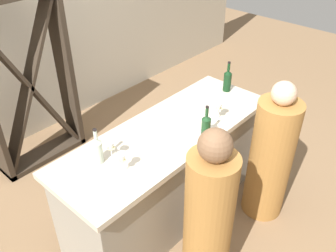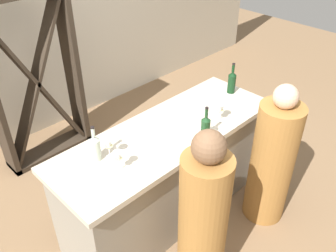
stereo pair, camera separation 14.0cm
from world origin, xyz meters
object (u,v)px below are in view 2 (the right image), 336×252
wine_rack (35,82)px  wine_glass_near_right (109,145)px  wine_bottle_second_left_olive_green (206,127)px  wine_glass_near_left (220,109)px  wine_glass_near_center (119,158)px  wine_bottle_leftmost_clear_pale (95,147)px  person_center_guest (272,161)px  person_left_guest (203,222)px  wine_bottle_center_dark_green (232,82)px

wine_rack → wine_glass_near_right: bearing=-97.5°
wine_bottle_second_left_olive_green → wine_glass_near_left: bearing=15.9°
wine_rack → wine_glass_near_center: 1.78m
wine_glass_near_right → wine_glass_near_center: bearing=-104.0°
wine_bottle_leftmost_clear_pale → person_center_guest: bearing=-30.9°
wine_glass_near_left → wine_bottle_leftmost_clear_pale: bearing=163.5°
wine_bottle_leftmost_clear_pale → wine_glass_near_left: wine_bottle_leftmost_clear_pale is taller
wine_glass_near_left → wine_glass_near_right: (-0.99, 0.27, 0.00)m
wine_bottle_leftmost_clear_pale → wine_glass_near_right: bearing=-30.7°
person_left_guest → wine_glass_near_right: bearing=0.2°
wine_glass_near_right → person_left_guest: (0.22, -0.77, -0.40)m
wine_bottle_center_dark_green → wine_glass_near_left: bearing=-153.5°
wine_glass_near_right → person_center_guest: (1.21, -0.73, -0.44)m
wine_glass_near_left → person_center_guest: size_ratio=0.12×
wine_bottle_leftmost_clear_pale → person_left_guest: bearing=-69.4°
wine_bottle_second_left_olive_green → wine_glass_near_center: wine_bottle_second_left_olive_green is taller
wine_glass_near_left → person_left_guest: (-0.77, -0.50, -0.40)m
wine_glass_near_center → person_center_guest: (1.26, -0.55, -0.45)m
wine_bottle_second_left_olive_green → person_center_guest: person_center_guest is taller
wine_rack → wine_bottle_leftmost_clear_pale: wine_rack is taller
wine_glass_near_right → person_left_guest: bearing=-74.0°
wine_bottle_second_left_olive_green → wine_bottle_center_dark_green: 0.84m
wine_rack → wine_bottle_second_left_olive_green: (0.49, -1.94, 0.13)m
wine_bottle_leftmost_clear_pale → wine_rack: bearing=79.1°
person_left_guest → person_center_guest: person_left_guest is taller
wine_glass_near_center → wine_glass_near_right: wine_glass_near_center is taller
wine_bottle_second_left_olive_green → person_center_guest: bearing=-36.3°
wine_bottle_second_left_olive_green → wine_glass_near_left: wine_bottle_second_left_olive_green is taller
wine_bottle_leftmost_clear_pale → wine_glass_near_left: 1.13m
wine_bottle_leftmost_clear_pale → wine_glass_near_right: size_ratio=1.76×
wine_bottle_center_dark_green → person_center_guest: (-0.26, -0.70, -0.44)m
wine_bottle_leftmost_clear_pale → wine_glass_near_center: (0.04, -0.22, 0.01)m
person_left_guest → wine_glass_near_left: bearing=-73.0°
wine_bottle_leftmost_clear_pale → wine_bottle_center_dark_green: 1.56m
wine_bottle_second_left_olive_green → wine_glass_near_right: (-0.70, 0.35, 0.00)m
wine_bottle_center_dark_green → wine_glass_near_right: bearing=178.9°
wine_bottle_center_dark_green → wine_glass_near_center: 1.52m
wine_rack → person_center_guest: bearing=-66.5°
wine_rack → person_left_guest: bearing=-89.7°
wine_bottle_second_left_olive_green → wine_glass_near_right: 0.78m
wine_bottle_leftmost_clear_pale → wine_bottle_center_dark_green: wine_bottle_center_dark_green is taller
wine_bottle_leftmost_clear_pale → wine_glass_near_left: size_ratio=1.80×
wine_bottle_second_left_olive_green → wine_glass_near_right: size_ratio=1.75×
wine_glass_near_left → person_left_guest: 1.00m
wine_bottle_second_left_olive_green → wine_glass_near_left: size_ratio=1.79×
wine_bottle_second_left_olive_green → wine_rack: bearing=104.3°
person_center_guest → wine_glass_near_center: bearing=50.5°
wine_bottle_center_dark_green → person_center_guest: person_center_guest is taller
wine_bottle_second_left_olive_green → wine_glass_near_left: (0.29, 0.08, 0.00)m
wine_bottle_second_left_olive_green → wine_glass_near_center: (-0.74, 0.18, 0.01)m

